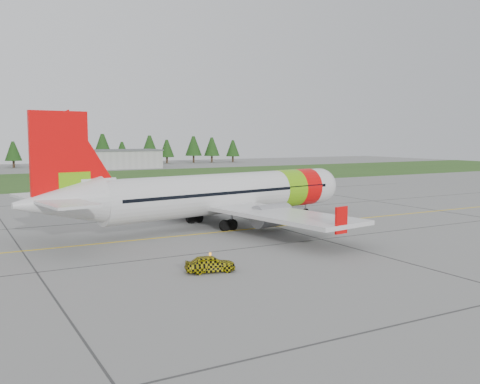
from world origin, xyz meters
TOP-DOWN VIEW (x-y plane):
  - ground at (0.00, 0.00)m, footprint 320.00×320.00m
  - aircraft at (5.27, 11.57)m, footprint 38.47×35.87m
  - follow_me_car at (-4.26, -5.81)m, footprint 1.49×1.65m
  - grass_strip at (0.00, 82.00)m, footprint 320.00×50.00m
  - taxi_guideline at (0.00, 8.00)m, footprint 120.00×0.25m
  - hangar_east at (25.00, 118.00)m, footprint 24.00×12.00m
  - treeline at (0.00, 138.00)m, footprint 160.00×8.00m

SIDE VIEW (x-z plane):
  - ground at x=0.00m, z-range 0.00..0.00m
  - taxi_guideline at x=0.00m, z-range 0.00..0.02m
  - grass_strip at x=0.00m, z-range 0.00..0.03m
  - follow_me_car at x=-4.26m, z-range 0.00..3.54m
  - hangar_east at x=25.00m, z-range 0.00..5.20m
  - aircraft at x=5.27m, z-range -2.48..9.23m
  - treeline at x=0.00m, z-range 0.00..10.00m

